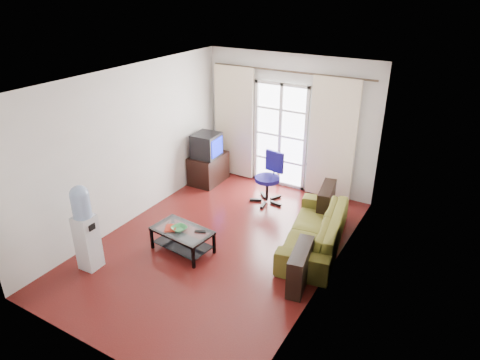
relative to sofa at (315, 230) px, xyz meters
name	(u,v)px	position (x,y,z in m)	size (l,w,h in m)	color
floor	(220,243)	(-1.36, -0.73, -0.30)	(5.20, 5.20, 0.00)	maroon
ceiling	(216,79)	(-1.36, -0.73, 2.40)	(5.20, 5.20, 0.00)	white
wall_back	(289,123)	(-1.36, 1.87, 1.05)	(3.60, 0.02, 2.70)	silver
wall_front	(81,255)	(-1.36, -3.33, 1.05)	(3.60, 0.02, 2.70)	silver
wall_left	(129,147)	(-3.16, -0.73, 1.05)	(0.02, 5.20, 2.70)	silver
wall_right	(332,196)	(0.44, -0.73, 1.05)	(0.02, 5.20, 2.70)	silver
french_door	(280,136)	(-1.51, 1.82, 0.78)	(1.16, 0.06, 2.15)	white
curtain_rod	(289,71)	(-1.36, 1.77, 2.08)	(0.04, 0.04, 3.30)	#4C3F2D
curtain_left	(234,123)	(-2.56, 1.75, 0.90)	(0.90, 0.07, 2.35)	#F9EBC8
curtain_right	(332,140)	(-0.41, 1.75, 0.90)	(0.90, 0.07, 2.35)	#F9EBC8
radiator	(321,180)	(-0.56, 1.77, 0.03)	(0.64, 0.12, 0.64)	#939496
sofa	(315,230)	(0.00, 0.00, 0.00)	(1.14, 2.15, 0.60)	brown
coffee_table	(182,237)	(-1.75, -1.19, -0.05)	(1.01, 0.64, 0.39)	silver
bowl	(179,229)	(-1.78, -1.21, 0.12)	(0.29, 0.29, 0.06)	#2F8148
book	(165,228)	(-2.00, -1.29, 0.10)	(0.26, 0.29, 0.02)	#B73E16
remote	(200,232)	(-1.46, -1.10, 0.10)	(0.18, 0.05, 0.02)	black
tv_stand	(209,168)	(-2.85, 1.17, 0.01)	(0.55, 0.83, 0.61)	black
crt_tv	(206,145)	(-2.85, 1.09, 0.56)	(0.57, 0.56, 0.49)	black
task_chair	(268,188)	(-1.35, 1.00, -0.01)	(0.77, 0.77, 0.99)	black
water_cooler	(85,226)	(-2.69, -2.22, 0.41)	(0.30, 0.29, 1.36)	silver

